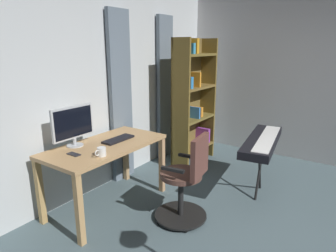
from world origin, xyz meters
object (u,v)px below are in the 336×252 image
object	(u,v)px
cell_phone_face_up	(74,154)
bookshelf	(191,102)
desk	(106,153)
mug_coffee	(101,152)
piano_keyboard	(262,142)
office_chair	(186,182)
computer_keyboard	(118,139)
computer_monitor	(73,124)

from	to	relation	value
cell_phone_face_up	bookshelf	distance (m)	2.16
desk	bookshelf	world-z (taller)	bookshelf
desk	mug_coffee	distance (m)	0.40
bookshelf	piano_keyboard	bearing A→B (deg)	69.68
piano_keyboard	office_chair	bearing A→B (deg)	-32.80
cell_phone_face_up	mug_coffee	size ratio (longest dim) A/B	1.11
office_chair	piano_keyboard	size ratio (longest dim) A/B	0.75
office_chair	computer_keyboard	bearing A→B (deg)	87.14
desk	cell_phone_face_up	distance (m)	0.42
desk	computer_keyboard	size ratio (longest dim) A/B	3.44
desk	bookshelf	xyz separation A→B (m)	(-1.73, 0.09, 0.32)
cell_phone_face_up	bookshelf	world-z (taller)	bookshelf
office_chair	bookshelf	distance (m)	1.76
computer_keyboard	bookshelf	size ratio (longest dim) A/B	0.21
piano_keyboard	bookshelf	bearing A→B (deg)	-118.77
mug_coffee	bookshelf	xyz separation A→B (m)	(-2.01, -0.15, 0.17)
desk	computer_keyboard	distance (m)	0.22
office_chair	cell_phone_face_up	bearing A→B (deg)	118.50
desk	computer_monitor	world-z (taller)	computer_monitor
desk	bookshelf	distance (m)	1.76
computer_keyboard	mug_coffee	distance (m)	0.51
desk	office_chair	distance (m)	0.96
office_chair	computer_monitor	distance (m)	1.34
mug_coffee	piano_keyboard	bearing A→B (deg)	144.23
computer_keyboard	piano_keyboard	xyz separation A→B (m)	(-1.08, 1.33, -0.08)
office_chair	piano_keyboard	xyz separation A→B (m)	(-1.01, 0.46, 0.24)
computer_monitor	computer_keyboard	world-z (taller)	computer_monitor
office_chair	computer_keyboard	world-z (taller)	office_chair
cell_phone_face_up	mug_coffee	world-z (taller)	mug_coffee
desk	office_chair	world-z (taller)	office_chair
office_chair	bookshelf	world-z (taller)	bookshelf
computer_monitor	cell_phone_face_up	bearing A→B (deg)	49.26
office_chair	piano_keyboard	distance (m)	1.13
computer_monitor	cell_phone_face_up	distance (m)	0.37
computer_keyboard	bookshelf	bearing A→B (deg)	177.61
computer_monitor	piano_keyboard	xyz separation A→B (m)	(-1.49, 1.58, -0.31)
mug_coffee	desk	bearing A→B (deg)	-139.10
computer_keyboard	computer_monitor	bearing A→B (deg)	-31.71
computer_monitor	piano_keyboard	distance (m)	2.20
computer_monitor	computer_keyboard	xyz separation A→B (m)	(-0.41, 0.25, -0.23)
desk	mug_coffee	world-z (taller)	mug_coffee
desk	office_chair	xyz separation A→B (m)	(-0.26, 0.90, -0.21)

